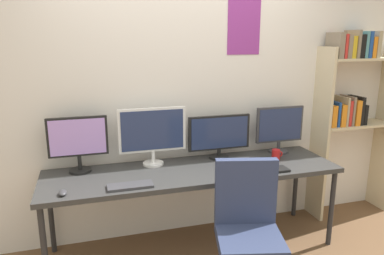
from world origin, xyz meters
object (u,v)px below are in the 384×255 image
(bookshelf, at_px, (352,100))
(computer_mouse, at_px, (63,193))
(office_chair, at_px, (247,245))
(monitor_center_left, at_px, (152,133))
(desk, at_px, (194,174))
(monitor_far_right, at_px, (280,127))
(keyboard_left, at_px, (130,186))
(monitor_far_left, at_px, (78,141))
(laptop_closed, at_px, (247,162))
(monitor_center_right, at_px, (219,135))
(keyboard_right, at_px, (267,171))
(coffee_mug, at_px, (276,154))

(bookshelf, xyz_separation_m, computer_mouse, (-2.75, -0.46, -0.45))
(office_chair, bearing_deg, monitor_center_left, 118.91)
(desk, bearing_deg, monitor_far_right, 13.05)
(desk, distance_m, keyboard_left, 0.61)
(monitor_far_right, height_order, computer_mouse, monitor_far_right)
(monitor_far_left, distance_m, laptop_closed, 1.45)
(bookshelf, xyz_separation_m, monitor_far_left, (-2.64, -0.02, -0.20))
(monitor_center_right, height_order, computer_mouse, monitor_center_right)
(desk, relative_size, bookshelf, 1.31)
(keyboard_right, distance_m, computer_mouse, 1.59)
(desk, relative_size, office_chair, 2.50)
(desk, distance_m, office_chair, 0.77)
(monitor_center_left, bearing_deg, office_chair, -61.09)
(keyboard_right, xyz_separation_m, laptop_closed, (-0.07, 0.23, 0.00))
(monitor_far_left, bearing_deg, desk, -13.05)
(monitor_far_right, relative_size, laptop_closed, 1.49)
(keyboard_right, height_order, coffee_mug, coffee_mug)
(coffee_mug, bearing_deg, monitor_far_right, 55.26)
(laptop_closed, height_order, coffee_mug, coffee_mug)
(office_chair, relative_size, computer_mouse, 10.31)
(monitor_center_left, relative_size, monitor_center_right, 1.00)
(office_chair, bearing_deg, monitor_far_right, 51.05)
(monitor_center_right, bearing_deg, keyboard_right, -60.06)
(bookshelf, bearing_deg, computer_mouse, -170.47)
(laptop_closed, xyz_separation_m, coffee_mug, (0.30, 0.03, 0.03))
(keyboard_right, distance_m, laptop_closed, 0.24)
(keyboard_left, xyz_separation_m, computer_mouse, (-0.47, -0.00, 0.01))
(monitor_center_right, height_order, monitor_far_right, monitor_far_right)
(monitor_far_left, relative_size, laptop_closed, 1.48)
(monitor_center_left, height_order, monitor_center_right, monitor_center_left)
(keyboard_left, xyz_separation_m, keyboard_right, (1.12, 0.00, 0.00))
(desk, relative_size, monitor_far_right, 5.19)
(desk, distance_m, bookshelf, 1.81)
(monitor_far_left, bearing_deg, monitor_center_left, 0.01)
(bookshelf, bearing_deg, monitor_center_left, -179.50)
(monitor_center_right, xyz_separation_m, keyboard_right, (0.25, -0.44, -0.21))
(keyboard_right, xyz_separation_m, computer_mouse, (-1.59, -0.00, 0.01))
(keyboard_left, height_order, coffee_mug, coffee_mug)
(keyboard_right, bearing_deg, monitor_center_right, 119.94)
(desk, bearing_deg, keyboard_left, -157.67)
(keyboard_left, distance_m, computer_mouse, 0.47)
(desk, bearing_deg, keyboard_right, -22.33)
(office_chair, xyz_separation_m, keyboard_right, (0.37, 0.45, 0.35))
(monitor_far_left, distance_m, monitor_center_left, 0.61)
(office_chair, height_order, monitor_center_left, monitor_center_left)
(monitor_far_right, xyz_separation_m, laptop_closed, (-0.42, -0.21, -0.24))
(monitor_far_left, xyz_separation_m, keyboard_right, (1.48, -0.44, -0.25))
(keyboard_left, relative_size, computer_mouse, 3.48)
(office_chair, height_order, laptop_closed, office_chair)
(bookshelf, bearing_deg, laptop_closed, -169.54)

